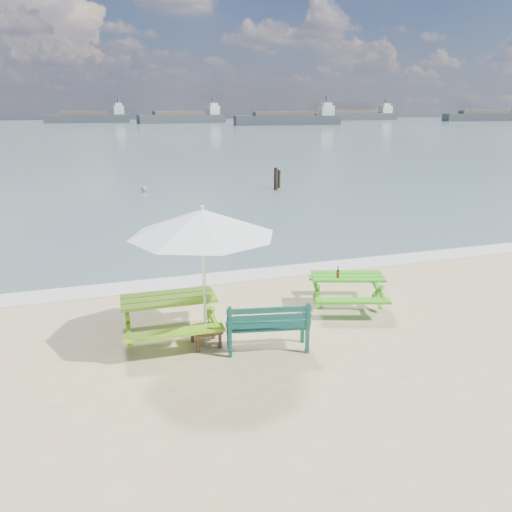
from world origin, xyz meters
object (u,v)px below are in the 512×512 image
object	(u,v)px
patio_umbrella	(202,223)
beer_bottle	(338,274)
swimmer	(145,202)
park_bench	(267,335)
picnic_table_right	(347,292)
picnic_table_left	(169,318)
side_table	(206,336)

from	to	relation	value
patio_umbrella	beer_bottle	xyz separation A→B (m)	(3.00, 0.78, -1.48)
swimmer	park_bench	bearing A→B (deg)	-88.89
swimmer	picnic_table_right	bearing A→B (deg)	-81.06
picnic_table_left	swimmer	bearing A→B (deg)	85.88
picnic_table_right	patio_umbrella	world-z (taller)	patio_umbrella
side_table	swimmer	bearing A→B (deg)	87.86
picnic_table_left	side_table	distance (m)	0.79
picnic_table_left	park_bench	bearing A→B (deg)	-32.28
picnic_table_left	side_table	size ratio (longest dim) A/B	3.62
picnic_table_right	swimmer	distance (m)	16.89
beer_bottle	swimmer	world-z (taller)	beer_bottle
picnic_table_left	beer_bottle	bearing A→B (deg)	4.49
picnic_table_left	patio_umbrella	xyz separation A→B (m)	(0.57, -0.50, 1.88)
park_bench	beer_bottle	size ratio (longest dim) A/B	6.07
beer_bottle	park_bench	bearing A→B (deg)	-147.47
picnic_table_right	swimmer	world-z (taller)	picnic_table_right
park_bench	patio_umbrella	distance (m)	2.29
swimmer	patio_umbrella	bearing A→B (deg)	-92.14
park_bench	picnic_table_right	bearing A→B (deg)	30.55
side_table	beer_bottle	distance (m)	3.16
beer_bottle	picnic_table_right	bearing A→B (deg)	13.64
picnic_table_left	side_table	world-z (taller)	picnic_table_left
beer_bottle	swimmer	distance (m)	16.94
patio_umbrella	swimmer	distance (m)	17.74
picnic_table_left	side_table	bearing A→B (deg)	-41.24
picnic_table_left	patio_umbrella	size ratio (longest dim) A/B	0.72
side_table	patio_umbrella	distance (m)	2.10
park_bench	patio_umbrella	bearing A→B (deg)	153.82
side_table	patio_umbrella	size ratio (longest dim) A/B	0.20
picnic_table_left	park_bench	xyz separation A→B (m)	(1.57, -0.99, -0.12)
picnic_table_left	swimmer	xyz separation A→B (m)	(1.23, 17.01, -0.90)
picnic_table_left	picnic_table_right	xyz separation A→B (m)	(3.85, 0.35, -0.05)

